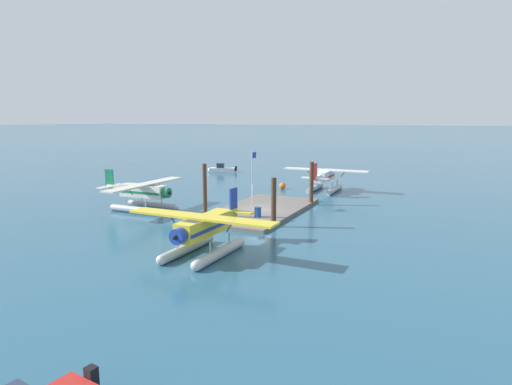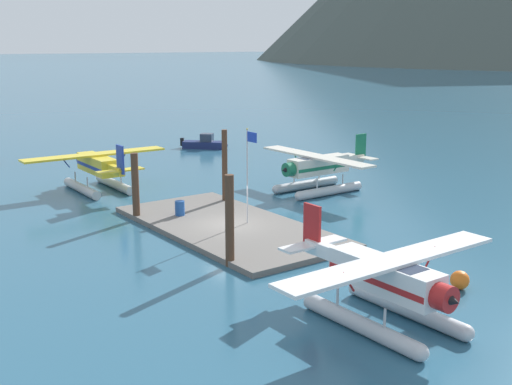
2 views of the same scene
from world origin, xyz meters
name	(u,v)px [view 2 (image 2 of 2)]	position (x,y,z in m)	size (l,w,h in m)	color
ground_plane	(228,229)	(0.00, 0.00, 0.00)	(1200.00, 1200.00, 0.00)	#285670
dock_platform	(228,227)	(0.00, 0.00, 0.15)	(14.87, 7.21, 0.30)	#66605B
piling_near_left	(135,187)	(-4.87, -3.39, 2.04)	(0.43, 0.43, 4.08)	#4C3323
piling_near_right	(230,221)	(5.31, -3.42, 2.23)	(0.43, 0.43, 4.46)	#4C3323
piling_far_left	(225,168)	(-4.99, 3.06, 2.48)	(0.36, 0.36, 4.96)	#4C3323
flagpole	(249,164)	(0.57, 1.04, 3.74)	(0.95, 0.10, 5.48)	silver
fuel_drum	(180,208)	(-3.33, -1.28, 0.74)	(0.62, 0.62, 0.88)	#1E4C99
mooring_buoy	(460,280)	(13.65, 2.96, 0.41)	(0.83, 0.83, 0.83)	orange
seaplane_white_stbd_aft	(385,285)	(14.22, -2.36, 1.58)	(7.98, 10.41, 3.84)	#B7BABF
seaplane_cream_bow_left	(318,170)	(-4.17, 10.44, 1.58)	(10.41, 7.98, 3.84)	#B7BABF
seaplane_yellow_port_aft	(97,169)	(-13.80, -2.10, 1.58)	(7.98, 10.42, 3.84)	#B7BABF
boat_navy_open_west	(205,143)	(-25.72, 14.29, 0.49)	(4.03, 4.03, 1.50)	navy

